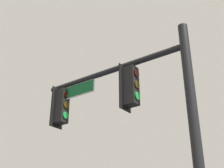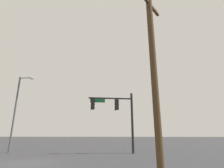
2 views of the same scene
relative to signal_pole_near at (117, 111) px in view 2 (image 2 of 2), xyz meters
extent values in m
plane|color=#2D2D30|center=(5.43, 7.02, -4.20)|extent=(400.00, 400.00, 0.00)
cylinder|color=black|center=(-1.54, -0.38, -1.13)|extent=(0.24, 0.24, 6.14)
cylinder|color=black|center=(0.71, 0.18, 1.34)|extent=(4.53, 1.27, 0.16)
cube|color=black|center=(0.22, 0.05, 0.67)|extent=(0.15, 0.51, 1.30)
cube|color=black|center=(0.04, 0.01, 0.67)|extent=(0.43, 0.40, 1.10)
cylinder|color=black|center=(0.04, 0.01, 1.28)|extent=(0.04, 0.04, 0.12)
cylinder|color=#340503|center=(-0.16, -0.04, 1.00)|extent=(0.08, 0.22, 0.22)
cylinder|color=#392D05|center=(-0.16, -0.04, 0.67)|extent=(0.08, 0.22, 0.22)
cylinder|color=green|center=(-0.16, -0.04, 0.34)|extent=(0.08, 0.22, 0.22)
cube|color=black|center=(2.69, 0.67, 0.67)|extent=(0.15, 0.51, 1.30)
cube|color=black|center=(2.51, 0.62, 0.67)|extent=(0.43, 0.40, 1.10)
cylinder|color=black|center=(2.51, 0.62, 1.28)|extent=(0.04, 0.04, 0.12)
cylinder|color=#340503|center=(2.31, 0.57, 1.00)|extent=(0.08, 0.22, 0.22)
cylinder|color=#392D05|center=(2.31, 0.57, 0.67)|extent=(0.08, 0.22, 0.22)
cylinder|color=green|center=(2.31, 0.57, 0.34)|extent=(0.08, 0.22, 0.22)
cube|color=#0F602D|center=(2.02, 0.50, 1.06)|extent=(1.49, 0.41, 0.36)
cube|color=white|center=(2.02, 0.50, 1.06)|extent=(1.55, 0.40, 0.42)
cylinder|color=#47331E|center=(-2.59, 11.41, -0.05)|extent=(0.27, 0.27, 8.29)
cube|color=#47331E|center=(-2.59, 11.41, 3.49)|extent=(1.17, 1.88, 0.12)
cylinder|color=gray|center=(-3.04, 10.64, 3.61)|extent=(0.08, 0.08, 0.16)
cylinder|color=#4C4C51|center=(11.20, 0.64, -0.08)|extent=(0.18, 0.18, 8.23)
cylinder|color=#4C4C51|center=(10.46, 0.64, 3.88)|extent=(1.48, 0.11, 0.10)
ellipsoid|color=silver|center=(9.72, 0.63, 3.78)|extent=(0.56, 0.28, 0.20)
camera|label=1|loc=(-5.39, 5.28, -2.83)|focal=50.00mm
camera|label=2|loc=(-1.69, 18.36, -2.45)|focal=28.00mm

